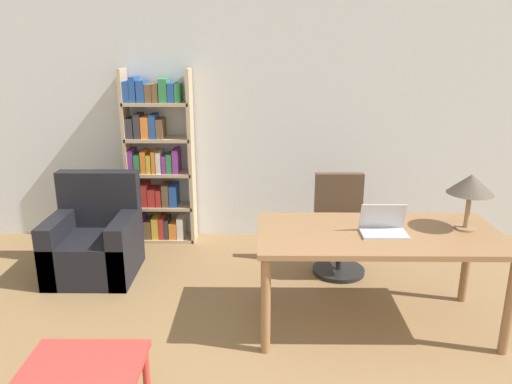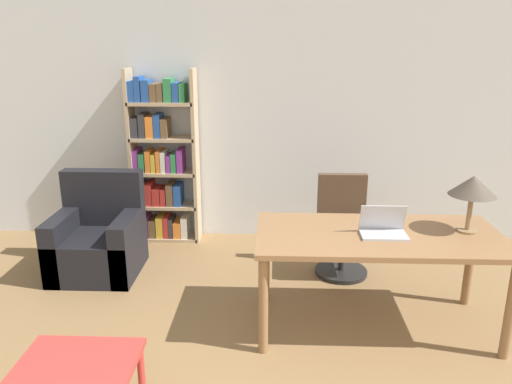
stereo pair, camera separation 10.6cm
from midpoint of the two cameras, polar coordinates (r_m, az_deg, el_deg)
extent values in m
cube|color=silver|center=(5.49, 1.60, 8.49)|extent=(8.00, 0.06, 2.70)
cube|color=olive|center=(3.85, 13.10, -4.76)|extent=(1.82, 0.88, 0.04)
cylinder|color=olive|center=(3.59, 0.24, -12.87)|extent=(0.07, 0.07, 0.74)
cylinder|color=olive|center=(3.96, 26.27, -11.71)|extent=(0.07, 0.07, 0.74)
cylinder|color=olive|center=(4.27, 0.31, -7.79)|extent=(0.07, 0.07, 0.74)
cylinder|color=olive|center=(4.59, 22.31, -7.31)|extent=(0.07, 0.07, 0.74)
cube|color=#B2B2B7|center=(3.80, 13.62, -4.64)|extent=(0.33, 0.21, 0.02)
cube|color=#B2B2B7|center=(3.83, 13.50, -2.71)|extent=(0.33, 0.08, 0.21)
cube|color=white|center=(3.83, 13.48, -2.65)|extent=(0.30, 0.06, 0.18)
cylinder|color=olive|center=(4.10, 22.13, -3.84)|extent=(0.16, 0.16, 0.01)
cylinder|color=olive|center=(4.06, 22.34, -1.97)|extent=(0.04, 0.04, 0.27)
cone|color=#4C4238|center=(4.00, 22.67, 0.85)|extent=(0.34, 0.34, 0.15)
cylinder|color=black|center=(4.94, 8.79, -8.84)|extent=(0.50, 0.50, 0.04)
cylinder|color=#262626|center=(4.87, 8.89, -6.81)|extent=(0.06, 0.06, 0.34)
cube|color=#4C3828|center=(4.78, 9.01, -4.37)|extent=(0.49, 0.49, 0.10)
cube|color=#4C3828|center=(4.88, 8.83, -0.47)|extent=(0.46, 0.08, 0.46)
cube|color=#B2332D|center=(3.02, -20.34, -18.50)|extent=(0.65, 0.52, 0.04)
cylinder|color=#B2332D|center=(3.42, -23.32, -19.06)|extent=(0.04, 0.04, 0.44)
cylinder|color=#B2332D|center=(3.24, -13.36, -20.17)|extent=(0.04, 0.04, 0.44)
cube|color=black|center=(5.02, -18.57, -6.89)|extent=(0.78, 0.75, 0.40)
cube|color=black|center=(5.12, -18.03, -0.71)|extent=(0.78, 0.16, 0.55)
cube|color=black|center=(5.10, -21.97, -5.74)|extent=(0.16, 0.75, 0.59)
cube|color=black|center=(4.89, -15.24, -6.00)|extent=(0.16, 0.75, 0.59)
cube|color=tan|center=(5.58, -14.94, 3.79)|extent=(0.04, 0.28, 1.88)
cube|color=tan|center=(5.43, -7.92, 3.87)|extent=(0.04, 0.28, 1.88)
cube|color=tan|center=(5.77, -10.94, -5.13)|extent=(0.69, 0.28, 0.04)
cube|color=silver|center=(5.79, -13.98, -3.85)|extent=(0.04, 0.24, 0.23)
cube|color=#7F338C|center=(5.77, -13.38, -3.83)|extent=(0.06, 0.24, 0.23)
cube|color=brown|center=(5.76, -12.60, -3.99)|extent=(0.08, 0.24, 0.20)
cube|color=gold|center=(5.74, -11.79, -3.83)|extent=(0.07, 0.24, 0.24)
cube|color=#B72D28|center=(5.72, -11.10, -3.83)|extent=(0.06, 0.24, 0.24)
cube|color=#333338|center=(5.71, -10.56, -3.94)|extent=(0.04, 0.24, 0.22)
cube|color=orange|center=(5.71, -9.85, -4.14)|extent=(0.08, 0.24, 0.18)
cube|color=silver|center=(5.68, -9.06, -3.87)|extent=(0.07, 0.24, 0.24)
cube|color=tan|center=(5.64, -11.16, -1.58)|extent=(0.69, 0.28, 0.04)
cube|color=#234C99|center=(5.66, -14.02, -0.19)|extent=(0.09, 0.24, 0.25)
cube|color=#B72D28|center=(5.64, -13.08, -0.19)|extent=(0.08, 0.24, 0.25)
cube|color=#B72D28|center=(5.63, -12.19, -0.46)|extent=(0.08, 0.24, 0.19)
cube|color=#B72D28|center=(5.61, -11.44, -0.50)|extent=(0.06, 0.24, 0.19)
cube|color=brown|center=(5.59, -10.71, -0.23)|extent=(0.07, 0.24, 0.24)
cube|color=#234C99|center=(5.57, -9.87, -0.28)|extent=(0.08, 0.24, 0.23)
cube|color=tan|center=(5.53, -11.38, 2.12)|extent=(0.69, 0.28, 0.04)
cube|color=#7F338C|center=(5.57, -14.46, 3.52)|extent=(0.06, 0.24, 0.25)
cube|color=#2D7F47|center=(5.56, -13.78, 3.30)|extent=(0.06, 0.24, 0.20)
cube|color=orange|center=(5.54, -13.11, 3.49)|extent=(0.06, 0.24, 0.24)
cube|color=gold|center=(5.53, -12.52, 3.29)|extent=(0.05, 0.24, 0.20)
cube|color=orange|center=(5.51, -11.99, 3.49)|extent=(0.04, 0.24, 0.24)
cube|color=silver|center=(5.50, -11.45, 3.45)|extent=(0.05, 0.24, 0.23)
cube|color=#7F338C|center=(5.50, -10.86, 3.25)|extent=(0.05, 0.24, 0.19)
cube|color=#2D7F47|center=(5.48, -10.29, 3.34)|extent=(0.06, 0.24, 0.21)
cube|color=#7F338C|center=(5.47, -9.61, 3.59)|extent=(0.06, 0.24, 0.25)
cube|color=tan|center=(5.45, -11.60, 5.95)|extent=(0.69, 0.28, 0.04)
cube|color=#333338|center=(5.50, -14.62, 7.15)|extent=(0.08, 0.24, 0.21)
cube|color=#333338|center=(5.47, -13.78, 7.40)|extent=(0.07, 0.24, 0.25)
cube|color=orange|center=(5.46, -12.95, 7.28)|extent=(0.08, 0.24, 0.23)
cube|color=#234C99|center=(5.44, -12.13, 7.42)|extent=(0.07, 0.24, 0.25)
cube|color=brown|center=(5.43, -11.36, 7.19)|extent=(0.07, 0.24, 0.20)
cube|color=tan|center=(5.40, -11.84, 9.87)|extent=(0.69, 0.28, 0.04)
cube|color=#234C99|center=(5.45, -14.98, 11.05)|extent=(0.07, 0.24, 0.21)
cube|color=#234C99|center=(5.43, -14.29, 11.32)|extent=(0.06, 0.24, 0.26)
cube|color=#234C99|center=(5.42, -13.43, 11.19)|extent=(0.08, 0.24, 0.22)
cube|color=brown|center=(5.40, -12.58, 11.01)|extent=(0.07, 0.24, 0.18)
cube|color=brown|center=(5.38, -11.85, 11.06)|extent=(0.06, 0.24, 0.19)
cube|color=#2D7F47|center=(5.36, -11.00, 11.36)|extent=(0.09, 0.24, 0.24)
cube|color=#234C99|center=(5.35, -10.12, 11.17)|extent=(0.07, 0.24, 0.20)
cube|color=#2D7F47|center=(5.34, -9.40, 11.16)|extent=(0.06, 0.24, 0.19)
camera|label=1|loc=(0.05, -90.79, -0.24)|focal=35.00mm
camera|label=2|loc=(0.05, 89.21, 0.24)|focal=35.00mm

